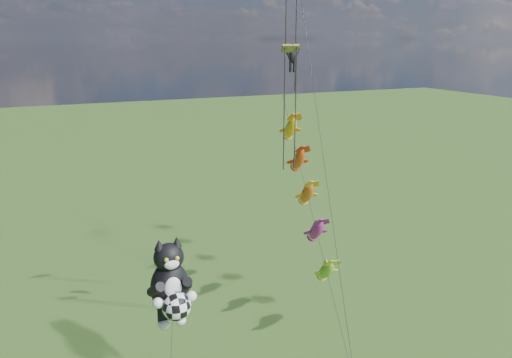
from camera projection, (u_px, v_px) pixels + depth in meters
name	position (u px, v px, depth m)	size (l,w,h in m)	color
cat_kite_rig	(171.00, 285.00, 26.41)	(2.59, 4.11, 10.16)	brown
fish_windsock_rig	(307.00, 194.00, 37.97)	(3.16, 15.73, 15.51)	brown
parafoil_rig	(293.00, 59.00, 32.77)	(4.82, 17.17, 26.82)	brown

